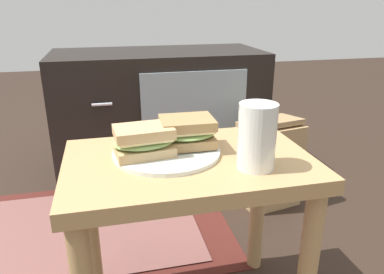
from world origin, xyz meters
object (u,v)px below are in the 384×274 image
beer_glass (257,137)px  paper_bag (268,162)px  tv_cabinet (160,112)px  plate (167,152)px  sandwich_back (187,132)px  sandwich_front (144,141)px

beer_glass → paper_bag: size_ratio=0.38×
tv_cabinet → paper_bag: bearing=-49.3°
plate → sandwich_back: 0.07m
sandwich_front → plate: bearing=15.5°
tv_cabinet → plate: tv_cabinet is taller
tv_cabinet → paper_bag: size_ratio=2.59×
sandwich_front → paper_bag: 0.80m
tv_cabinet → beer_glass: (0.06, -1.03, 0.24)m
sandwich_back → tv_cabinet: bearing=85.9°
plate → beer_glass: size_ratio=1.77×
tv_cabinet → sandwich_front: 0.97m
tv_cabinet → paper_bag: 0.59m
sandwich_front → beer_glass: 0.25m
tv_cabinet → sandwich_back: (-0.06, -0.90, 0.22)m
sandwich_front → paper_bag: (0.55, 0.49, -0.32)m
sandwich_back → beer_glass: 0.18m
beer_glass → sandwich_front: bearing=155.9°
beer_glass → tv_cabinet: bearing=93.1°
tv_cabinet → plate: size_ratio=3.84×
paper_bag → beer_glass: bearing=-118.5°
tv_cabinet → plate: bearing=-97.3°
plate → sandwich_back: size_ratio=1.86×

